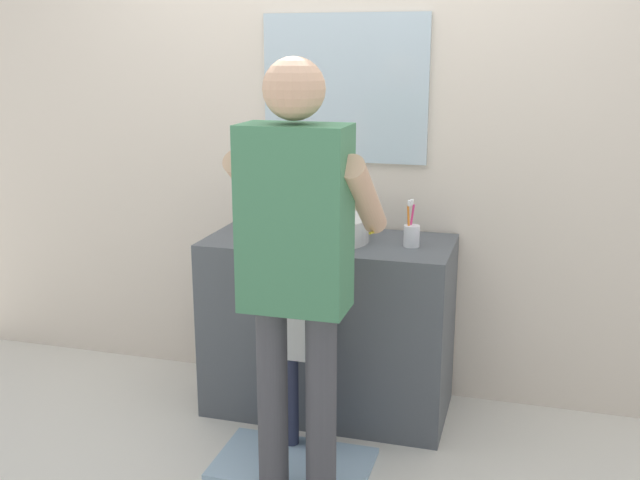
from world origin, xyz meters
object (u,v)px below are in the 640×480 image
Objects in this scene: soap_bottle at (263,222)px; child_toddler at (303,326)px; toothbrush_cup at (411,234)px; adult_parent at (297,246)px.

soap_bottle reaches higher than child_toddler.
toothbrush_cup reaches higher than soap_bottle.
toothbrush_cup is 1.25× the size of soap_bottle.
adult_parent reaches higher than soap_bottle.
adult_parent is at bearing -76.32° from child_toddler.
child_toddler is 0.57× the size of adult_parent.
soap_bottle is at bearing -178.98° from toothbrush_cup.
toothbrush_cup is 0.68m from soap_bottle.
toothbrush_cup reaches higher than child_toddler.
adult_parent reaches higher than toothbrush_cup.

